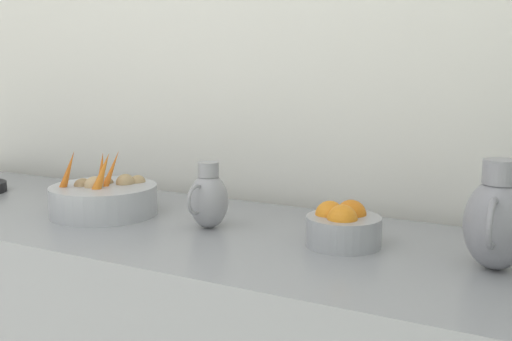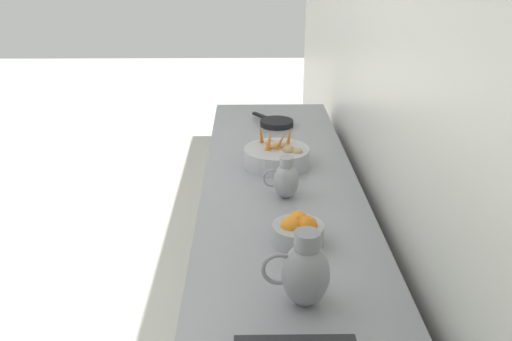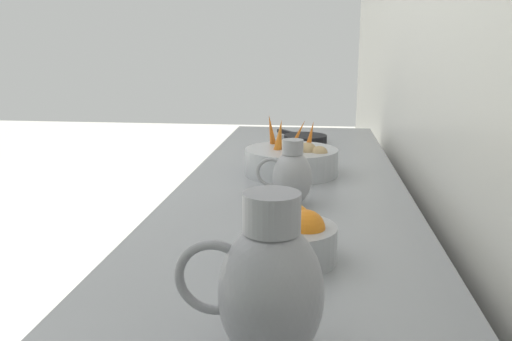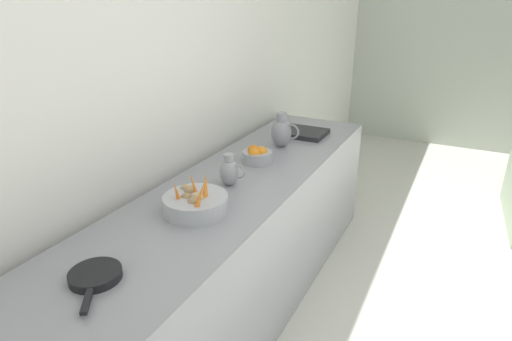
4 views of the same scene
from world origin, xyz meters
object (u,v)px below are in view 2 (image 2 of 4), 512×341
metal_pitcher_tall (305,272)px  metal_pitcher_short (286,180)px  skillet_on_counter (276,123)px  vegetable_colander (277,156)px  orange_bowl (298,231)px

metal_pitcher_tall → metal_pitcher_short: metal_pitcher_tall is taller
skillet_on_counter → vegetable_colander: bearing=87.5°
vegetable_colander → orange_bowl: bearing=93.1°
vegetable_colander → orange_bowl: size_ratio=1.70×
metal_pitcher_tall → skillet_on_counter: (-0.00, -1.79, -0.10)m
orange_bowl → metal_pitcher_tall: bearing=88.0°
metal_pitcher_tall → metal_pitcher_short: (0.01, -0.77, -0.03)m
metal_pitcher_short → skillet_on_counter: (-0.01, -1.02, -0.07)m
vegetable_colander → skillet_on_counter: (-0.03, -0.65, -0.03)m
orange_bowl → metal_pitcher_short: size_ratio=1.02×
vegetable_colander → skillet_on_counter: bearing=-92.5°
orange_bowl → metal_pitcher_tall: size_ratio=0.77×
vegetable_colander → orange_bowl: vegetable_colander is taller
vegetable_colander → metal_pitcher_tall: (-0.03, 1.15, 0.06)m
metal_pitcher_tall → skillet_on_counter: size_ratio=0.85×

